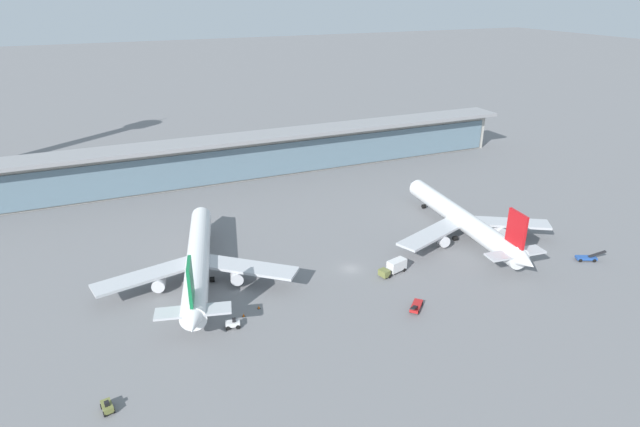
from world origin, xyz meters
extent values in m
plane|color=slate|center=(0.00, 0.00, 0.00)|extent=(1200.00, 1200.00, 0.00)
cylinder|color=white|center=(-33.67, 10.44, 4.89)|extent=(16.58, 48.72, 5.16)
cone|color=white|center=(-27.40, 36.20, 4.89)|extent=(6.01, 5.70, 5.05)
cone|color=white|center=(-39.88, -15.06, 5.40)|extent=(5.85, 6.61, 4.64)
cube|color=black|center=(-28.10, 33.33, 5.79)|extent=(4.26, 2.99, 0.62)
cube|color=#B7BABF|center=(-45.53, 8.71, 3.99)|extent=(22.92, 10.30, 0.62)
cube|color=#B7BABF|center=(-23.94, 3.45, 3.99)|extent=(20.73, 18.57, 0.62)
cylinder|color=silver|center=(-43.06, 7.57, 2.21)|extent=(3.65, 4.30, 2.84)
cylinder|color=silver|center=(-26.65, 3.58, 2.21)|extent=(3.65, 4.30, 2.84)
cube|color=#14703D|center=(-38.83, -10.72, 11.47)|extent=(2.08, 6.19, 8.00)
cube|color=#B7BABF|center=(-39.04, -11.58, 5.66)|extent=(14.74, 7.17, 0.44)
cylinder|color=black|center=(-37.07, 8.52, 0.62)|extent=(1.33, 1.46, 1.24)
cylinder|color=black|center=(-31.54, 7.18, 0.62)|extent=(1.33, 1.46, 1.24)
cylinder|color=black|center=(-29.04, 29.44, 0.62)|extent=(1.33, 1.46, 1.24)
cylinder|color=white|center=(35.19, 5.00, 4.89)|extent=(9.54, 49.16, 5.16)
cone|color=white|center=(37.58, 31.40, 4.89)|extent=(5.45, 5.08, 5.05)
cone|color=white|center=(32.83, -21.14, 5.40)|extent=(5.13, 6.07, 4.64)
cube|color=black|center=(37.32, 28.46, 5.79)|extent=(4.04, 2.47, 0.62)
cube|color=#B7BABF|center=(23.72, 1.53, 3.99)|extent=(22.79, 13.22, 0.62)
cube|color=#B7BABF|center=(45.86, -0.47, 3.99)|extent=(21.96, 16.37, 0.62)
cylinder|color=silver|center=(26.33, 0.77, 2.21)|extent=(3.17, 3.97, 2.84)
cylinder|color=silver|center=(43.15, -0.75, 2.21)|extent=(3.17, 3.97, 2.84)
cube|color=red|center=(33.23, -16.69, 11.47)|extent=(1.18, 6.25, 8.00)
cube|color=#B7BABF|center=(33.15, -17.57, 5.66)|extent=(14.52, 5.18, 0.44)
cylinder|color=black|center=(32.12, 2.60, 0.62)|extent=(1.17, 1.34, 1.24)
cylinder|color=black|center=(37.79, 2.09, 0.62)|extent=(1.17, 1.34, 1.24)
cylinder|color=black|center=(36.96, 24.48, 0.62)|extent=(1.17, 1.34, 1.24)
cube|color=#234C9E|center=(54.64, -19.34, 0.75)|extent=(5.11, 3.66, 0.60)
cube|color=black|center=(56.83, -20.36, 1.84)|extent=(3.96, 2.49, 1.72)
cylinder|color=black|center=(56.51, -19.30, 0.45)|extent=(0.93, 0.63, 0.90)
cylinder|color=black|center=(55.81, -20.80, 0.45)|extent=(0.93, 0.63, 0.90)
cylinder|color=black|center=(53.46, -17.87, 0.45)|extent=(0.93, 0.63, 0.90)
cylinder|color=black|center=(52.76, -19.38, 0.45)|extent=(0.93, 0.63, 0.90)
cube|color=olive|center=(-55.76, -25.56, 0.90)|extent=(1.95, 3.01, 0.90)
cube|color=black|center=(-55.71, -25.86, 1.70)|extent=(0.81, 0.81, 0.70)
cylinder|color=black|center=(-56.63, -24.72, 0.45)|extent=(0.43, 0.93, 0.90)
cylinder|color=black|center=(-55.23, -24.48, 0.45)|extent=(0.43, 0.93, 0.90)
cylinder|color=black|center=(-56.30, -26.65, 0.45)|extent=(0.43, 0.93, 0.90)
cylinder|color=black|center=(-54.89, -26.41, 0.45)|extent=(0.43, 0.93, 0.90)
cube|color=olive|center=(5.25, -6.68, 1.20)|extent=(2.34, 2.69, 1.50)
cube|color=black|center=(4.47, -6.89, 1.50)|extent=(0.66, 2.03, 0.70)
cube|color=silver|center=(9.20, -5.60, 1.85)|extent=(5.04, 3.43, 2.50)
cylinder|color=black|center=(6.30, -7.49, 0.45)|extent=(0.94, 0.51, 0.90)
cylinder|color=black|center=(5.74, -5.45, 0.45)|extent=(0.94, 0.51, 0.90)
cylinder|color=black|center=(10.93, -6.23, 0.45)|extent=(0.94, 0.51, 0.90)
cylinder|color=black|center=(10.37, -4.18, 0.45)|extent=(0.94, 0.51, 0.90)
cube|color=silver|center=(-31.79, -11.76, 0.90)|extent=(3.06, 2.06, 0.90)
cube|color=black|center=(-31.50, -11.83, 1.70)|extent=(0.83, 0.83, 0.70)
cylinder|color=black|center=(-32.90, -12.25, 0.45)|extent=(0.94, 0.47, 0.90)
cylinder|color=black|center=(-32.60, -10.86, 0.45)|extent=(0.94, 0.47, 0.90)
cylinder|color=black|center=(-30.99, -12.67, 0.45)|extent=(0.94, 0.47, 0.90)
cylinder|color=black|center=(-30.68, -11.28, 0.45)|extent=(0.94, 0.47, 0.90)
cube|color=#B21E1E|center=(4.85, -20.70, 0.75)|extent=(4.71, 4.62, 0.60)
cube|color=black|center=(3.10, -22.38, 1.84)|extent=(3.48, 3.39, 1.72)
cylinder|color=black|center=(4.22, -22.46, 0.45)|extent=(0.84, 0.83, 0.90)
cylinder|color=black|center=(3.07, -21.26, 0.45)|extent=(0.84, 0.83, 0.90)
cylinder|color=black|center=(6.64, -20.13, 0.45)|extent=(0.84, 0.83, 0.90)
cylinder|color=black|center=(5.49, -18.93, 0.45)|extent=(0.84, 0.83, 0.90)
cube|color=#B2ADA3|center=(0.00, 73.45, 7.00)|extent=(191.02, 8.00, 14.00)
cube|color=slate|center=(0.00, 69.15, 6.30)|extent=(187.20, 0.50, 11.20)
cube|color=gray|center=(0.00, 71.45, 14.60)|extent=(194.84, 12.80, 1.20)
cone|color=orange|center=(-28.82, -8.94, 0.35)|extent=(0.44, 0.44, 0.70)
cube|color=black|center=(-28.82, -8.94, 0.02)|extent=(0.62, 0.62, 0.04)
cone|color=orange|center=(-25.12, -7.44, 0.35)|extent=(0.44, 0.44, 0.70)
cube|color=black|center=(-25.12, -7.44, 0.02)|extent=(0.62, 0.62, 0.04)
camera|label=1|loc=(-50.75, -98.17, 61.93)|focal=29.72mm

